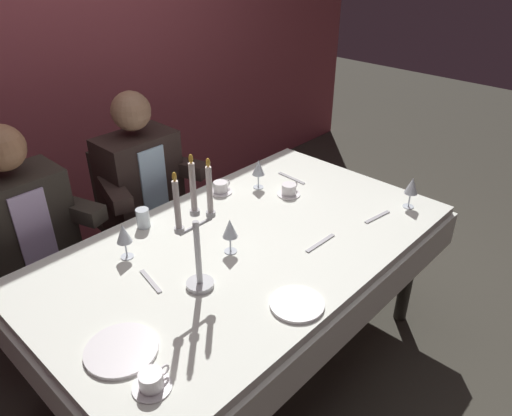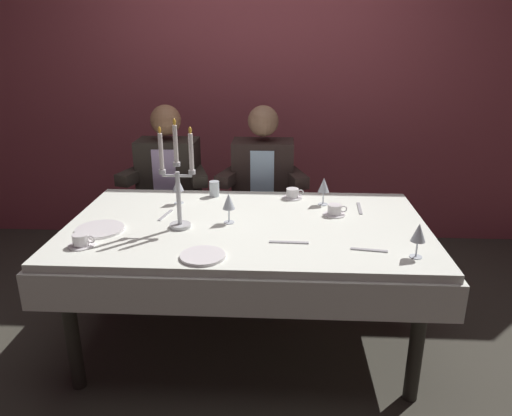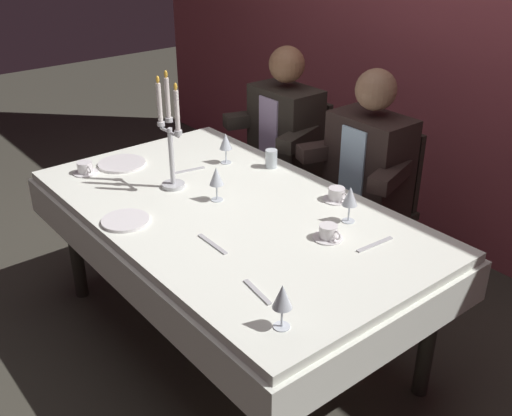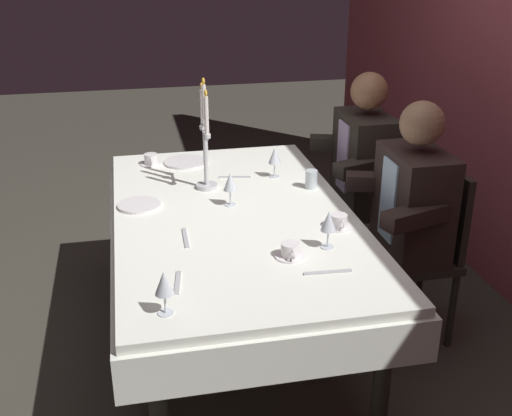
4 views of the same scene
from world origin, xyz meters
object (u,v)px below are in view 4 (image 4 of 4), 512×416
(wine_glass_3, at_px, (164,285))
(water_tumbler_0, at_px, (311,179))
(seated_diner_0, at_px, (365,159))
(seated_diner_1, at_px, (415,203))
(coffee_cup_1, at_px, (290,251))
(wine_glass_2, at_px, (329,222))
(wine_glass_0, at_px, (275,156))
(coffee_cup_0, at_px, (151,160))
(coffee_cup_2, at_px, (339,222))
(dinner_plate_0, at_px, (139,205))
(dining_table, at_px, (234,236))
(candelabra, at_px, (205,145))
(wine_glass_1, at_px, (230,183))
(dinner_plate_1, at_px, (186,162))

(wine_glass_3, height_order, water_tumbler_0, wine_glass_3)
(seated_diner_0, height_order, seated_diner_1, same)
(coffee_cup_1, distance_m, seated_diner_0, 1.32)
(wine_glass_2, height_order, wine_glass_3, same)
(wine_glass_0, height_order, seated_diner_0, seated_diner_0)
(wine_glass_3, bearing_deg, wine_glass_2, 117.54)
(coffee_cup_0, height_order, coffee_cup_2, same)
(dinner_plate_0, bearing_deg, seated_diner_0, 108.79)
(dining_table, height_order, candelabra, candelabra)
(candelabra, relative_size, coffee_cup_0, 4.30)
(wine_glass_0, xyz_separation_m, coffee_cup_1, (0.91, -0.15, -0.09))
(coffee_cup_0, xyz_separation_m, coffee_cup_2, (1.01, 0.77, 0.00))
(wine_glass_0, bearing_deg, coffee_cup_0, -117.89)
(coffee_cup_2, bearing_deg, wine_glass_1, -128.87)
(wine_glass_3, height_order, seated_diner_1, seated_diner_1)
(seated_diner_0, bearing_deg, wine_glass_0, -72.10)
(wine_glass_2, bearing_deg, wine_glass_1, -148.51)
(coffee_cup_1, bearing_deg, wine_glass_1, -165.62)
(dining_table, height_order, water_tumbler_0, water_tumbler_0)
(seated_diner_0, bearing_deg, coffee_cup_1, -34.02)
(wine_glass_2, xyz_separation_m, coffee_cup_1, (0.05, -0.17, -0.09))
(coffee_cup_2, distance_m, seated_diner_1, 0.50)
(candelabra, xyz_separation_m, dinner_plate_1, (-0.40, -0.06, -0.22))
(dinner_plate_0, xyz_separation_m, coffee_cup_2, (0.42, 0.86, 0.02))
(water_tumbler_0, relative_size, coffee_cup_1, 0.72)
(candelabra, distance_m, coffee_cup_1, 0.88)
(dinner_plate_0, distance_m, wine_glass_2, 0.97)
(wine_glass_3, xyz_separation_m, coffee_cup_2, (-0.54, 0.81, -0.09))
(seated_diner_0, bearing_deg, dinner_plate_0, -71.21)
(dinner_plate_0, distance_m, seated_diner_0, 1.39)
(wine_glass_0, xyz_separation_m, wine_glass_1, (0.33, -0.30, -0.00))
(dinner_plate_1, height_order, seated_diner_0, seated_diner_0)
(wine_glass_0, distance_m, coffee_cup_2, 0.70)
(dinner_plate_0, distance_m, seated_diner_1, 1.33)
(dinner_plate_1, distance_m, water_tumbler_0, 0.78)
(dinner_plate_1, bearing_deg, coffee_cup_1, 13.39)
(wine_glass_2, distance_m, wine_glass_3, 0.79)
(water_tumbler_0, bearing_deg, dinner_plate_0, -85.81)
(dinner_plate_0, xyz_separation_m, wine_glass_2, (0.60, 0.75, 0.11))
(dinner_plate_1, height_order, coffee_cup_2, coffee_cup_2)
(wine_glass_3, xyz_separation_m, seated_diner_1, (-0.74, 1.26, -0.12))
(wine_glass_3, relative_size, coffee_cup_1, 1.24)
(dinner_plate_0, xyz_separation_m, water_tumbler_0, (-0.06, 0.87, 0.04))
(wine_glass_0, distance_m, coffee_cup_1, 0.92)
(dining_table, distance_m, dinner_plate_1, 0.77)
(candelabra, relative_size, wine_glass_0, 3.46)
(dinner_plate_1, relative_size, coffee_cup_2, 1.86)
(dining_table, relative_size, wine_glass_2, 11.83)
(coffee_cup_1, height_order, seated_diner_0, seated_diner_0)
(wine_glass_0, relative_size, seated_diner_1, 0.13)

